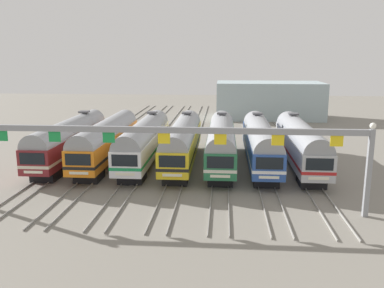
% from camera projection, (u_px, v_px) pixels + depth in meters
% --- Properties ---
extents(ground_plane, '(160.00, 160.00, 0.00)m').
position_uv_depth(ground_plane, '(183.00, 165.00, 44.41)').
color(ground_plane, gray).
extents(track_bed, '(26.28, 70.00, 0.15)m').
position_uv_depth(track_bed, '(194.00, 134.00, 60.96)').
color(track_bed, gray).
rests_on(track_bed, ground).
extents(commuter_train_maroon, '(2.88, 18.06, 5.05)m').
position_uv_depth(commuter_train_maroon, '(70.00, 138.00, 44.78)').
color(commuter_train_maroon, maroon).
rests_on(commuter_train_maroon, ground).
extents(commuter_train_orange, '(2.88, 18.06, 4.77)m').
position_uv_depth(commuter_train_orange, '(107.00, 139.00, 44.46)').
color(commuter_train_orange, orange).
rests_on(commuter_train_orange, ground).
extents(commuter_train_white, '(2.88, 18.06, 5.05)m').
position_uv_depth(commuter_train_white, '(144.00, 140.00, 44.15)').
color(commuter_train_white, white).
rests_on(commuter_train_white, ground).
extents(commuter_train_yellow, '(2.88, 18.06, 5.05)m').
position_uv_depth(commuter_train_yellow, '(183.00, 140.00, 43.84)').
color(commuter_train_yellow, gold).
rests_on(commuter_train_yellow, ground).
extents(commuter_train_green, '(2.88, 18.06, 5.05)m').
position_uv_depth(commuter_train_green, '(221.00, 141.00, 43.53)').
color(commuter_train_green, '#236B42').
rests_on(commuter_train_green, ground).
extents(commuter_train_blue, '(2.88, 18.06, 5.05)m').
position_uv_depth(commuter_train_blue, '(260.00, 142.00, 43.22)').
color(commuter_train_blue, '#284C9E').
rests_on(commuter_train_blue, ground).
extents(commuter_train_stainless, '(2.88, 18.06, 5.05)m').
position_uv_depth(commuter_train_stainless, '(300.00, 142.00, 42.90)').
color(commuter_train_stainless, '#B2B5BA').
rests_on(commuter_train_stainless, ground).
extents(catenary_gantry, '(30.01, 0.44, 6.97)m').
position_uv_depth(catenary_gantry, '(164.00, 141.00, 30.10)').
color(catenary_gantry, gray).
rests_on(catenary_gantry, ground).
extents(maintenance_building, '(19.44, 10.00, 6.70)m').
position_uv_depth(maintenance_building, '(269.00, 100.00, 76.80)').
color(maintenance_building, '#9EB2B7').
rests_on(maintenance_building, ground).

